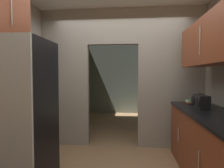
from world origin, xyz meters
name	(u,v)px	position (x,y,z in m)	size (l,w,h in m)	color
kitchen_partition	(123,73)	(0.05, 1.34, 1.45)	(3.18, 0.12, 2.70)	#9E998C
adjoining_room_shell	(124,77)	(0.00, 3.59, 1.35)	(3.18, 3.47, 2.70)	gray
refrigerator	(13,118)	(-1.18, -0.35, 0.91)	(0.85, 0.74, 1.82)	black
lower_cabinet_run	(212,148)	(1.26, 0.11, 0.47)	(0.66, 2.06, 0.93)	brown
upper_cabinet_counterside	(215,41)	(1.26, 0.11, 1.85)	(0.36, 1.86, 0.61)	brown
boombox	(201,101)	(1.23, 0.46, 1.02)	(0.16, 0.35, 0.22)	black
book_stack	(191,102)	(1.19, 0.81, 0.97)	(0.15, 0.16, 0.08)	#8C3893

